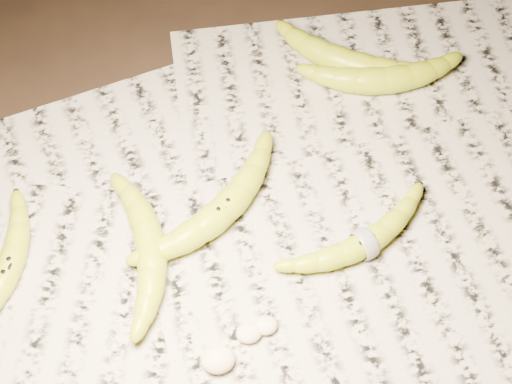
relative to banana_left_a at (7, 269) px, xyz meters
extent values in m
plane|color=black|center=(0.34, 0.02, -0.02)|extent=(3.00, 3.00, 0.00)
cube|color=#ACA693|center=(0.31, 0.01, -0.02)|extent=(0.90, 0.70, 0.01)
torus|color=white|center=(0.44, -0.06, 0.00)|extent=(0.02, 0.04, 0.04)
ellipsoid|color=beige|center=(0.23, -0.16, 0.00)|extent=(0.04, 0.03, 0.02)
ellipsoid|color=beige|center=(0.27, -0.14, -0.01)|extent=(0.03, 0.03, 0.02)
ellipsoid|color=beige|center=(0.29, -0.13, -0.01)|extent=(0.03, 0.02, 0.02)
camera|label=1|loc=(0.21, -0.43, 0.78)|focal=50.00mm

